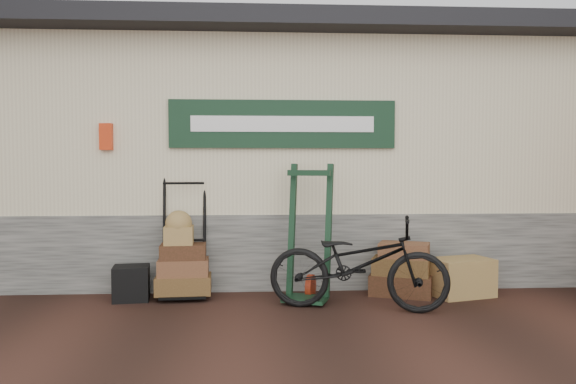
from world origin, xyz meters
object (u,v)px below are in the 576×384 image
object	(u,v)px
porter_trolley	(184,232)
green_barrow	(309,233)
bicycle	(358,258)
suitcase_stack	(401,268)
black_trunk	(131,283)
wicker_hamper	(462,277)

from	to	relation	value
porter_trolley	green_barrow	bearing A→B (deg)	-15.73
porter_trolley	bicycle	bearing A→B (deg)	-24.77
suitcase_stack	bicycle	bearing A→B (deg)	-135.00
suitcase_stack	black_trunk	bearing A→B (deg)	-178.60
porter_trolley	bicycle	xyz separation A→B (m)	(1.85, -0.73, -0.20)
wicker_hamper	suitcase_stack	bearing A→B (deg)	172.06
porter_trolley	black_trunk	size ratio (longest dim) A/B	3.84
suitcase_stack	wicker_hamper	bearing A→B (deg)	-7.94
bicycle	porter_trolley	bearing A→B (deg)	82.97
black_trunk	bicycle	xyz separation A→B (m)	(2.40, -0.54, 0.34)
green_barrow	suitcase_stack	bearing A→B (deg)	30.38
porter_trolley	bicycle	world-z (taller)	porter_trolley
suitcase_stack	bicycle	xyz separation A→B (m)	(-0.62, -0.62, 0.23)
porter_trolley	green_barrow	world-z (taller)	green_barrow
suitcase_stack	black_trunk	distance (m)	3.02
green_barrow	suitcase_stack	world-z (taller)	green_barrow
black_trunk	bicycle	distance (m)	2.49
porter_trolley	wicker_hamper	world-z (taller)	porter_trolley
green_barrow	suitcase_stack	distance (m)	1.18
green_barrow	bicycle	bearing A→B (deg)	-22.22
green_barrow	bicycle	distance (m)	0.66
bicycle	suitcase_stack	bearing A→B (deg)	-30.37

